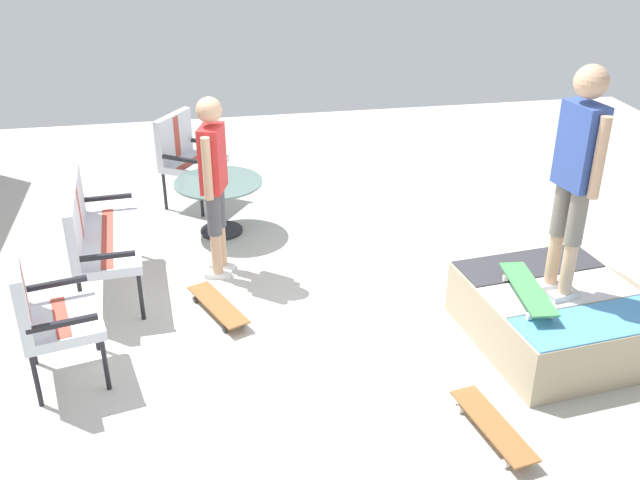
{
  "coord_description": "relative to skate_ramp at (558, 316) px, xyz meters",
  "views": [
    {
      "loc": [
        -4.97,
        1.01,
        3.37
      ],
      "look_at": [
        0.24,
        0.05,
        0.7
      ],
      "focal_mm": 40.99,
      "sensor_mm": 36.0,
      "label": 1
    }
  ],
  "objects": [
    {
      "name": "ground_plane",
      "position": [
        0.5,
        1.74,
        -0.28
      ],
      "size": [
        12.0,
        12.0,
        0.1
      ],
      "primitive_type": "cube",
      "color": "beige"
    },
    {
      "name": "skate_ramp",
      "position": [
        0.0,
        0.0,
        0.0
      ],
      "size": [
        1.55,
        1.98,
        0.47
      ],
      "color": "tan",
      "rests_on": "ground_plane"
    },
    {
      "name": "patio_bench",
      "position": [
        1.48,
        3.66,
        0.38
      ],
      "size": [
        1.29,
        0.64,
        1.02
      ],
      "color": "black",
      "rests_on": "ground_plane"
    },
    {
      "name": "patio_chair_near_house",
      "position": [
        3.33,
        2.84,
        0.38
      ],
      "size": [
        0.82,
        0.8,
        1.02
      ],
      "color": "black",
      "rests_on": "ground_plane"
    },
    {
      "name": "patio_chair_by_wall",
      "position": [
        0.19,
        3.89,
        0.38
      ],
      "size": [
        0.73,
        0.67,
        1.02
      ],
      "color": "black",
      "rests_on": "ground_plane"
    },
    {
      "name": "patio_table",
      "position": [
        2.48,
        2.52,
        0.17
      ],
      "size": [
        0.9,
        0.9,
        0.57
      ],
      "color": "black",
      "rests_on": "ground_plane"
    },
    {
      "name": "person_watching",
      "position": [
        1.61,
        2.59,
        0.75
      ],
      "size": [
        0.46,
        0.31,
        1.69
      ],
      "color": "silver",
      "rests_on": "ground_plane"
    },
    {
      "name": "person_skater",
      "position": [
        -0.02,
        0.07,
        1.27
      ],
      "size": [
        0.47,
        0.29,
        1.77
      ],
      "color": "silver",
      "rests_on": "skate_ramp"
    },
    {
      "name": "skateboard_by_bench",
      "position": [
        0.89,
        2.65,
        -0.15
      ],
      "size": [
        0.81,
        0.5,
        0.1
      ],
      "color": "brown",
      "rests_on": "ground_plane"
    },
    {
      "name": "skateboard_spare",
      "position": [
        -0.97,
        0.93,
        -0.15
      ],
      "size": [
        0.82,
        0.34,
        0.1
      ],
      "color": "brown",
      "rests_on": "ground_plane"
    },
    {
      "name": "skateboard_on_ramp",
      "position": [
        -0.07,
        0.34,
        0.32
      ],
      "size": [
        0.82,
        0.28,
        0.1
      ],
      "color": "#3F8C4C",
      "rests_on": "skate_ramp"
    }
  ]
}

